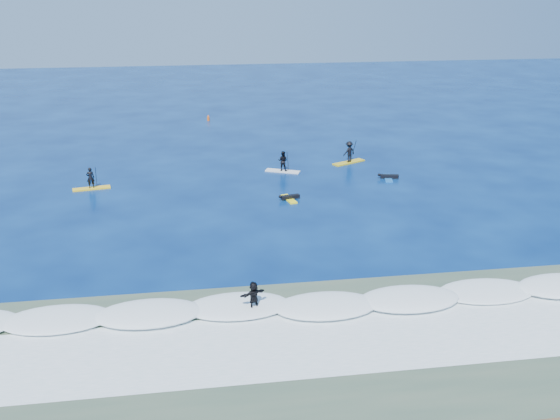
{
  "coord_description": "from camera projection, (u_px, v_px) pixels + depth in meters",
  "views": [
    {
      "loc": [
        -4.83,
        -35.08,
        14.21
      ],
      "look_at": [
        0.65,
        1.48,
        0.6
      ],
      "focal_mm": 40.0,
      "sensor_mm": 36.0,
      "label": 1
    }
  ],
  "objects": [
    {
      "name": "ground",
      "position": [
        273.0,
        228.0,
        38.14
      ],
      "size": [
        160.0,
        160.0,
        0.0
      ],
      "primitive_type": "plane",
      "color": "#031846",
      "rests_on": "ground"
    },
    {
      "name": "sup_paddler_right",
      "position": [
        349.0,
        153.0,
        51.51
      ],
      "size": [
        3.02,
        2.05,
        2.11
      ],
      "rotation": [
        0.0,
        0.0,
        0.48
      ],
      "color": "gold",
      "rests_on": "ground"
    },
    {
      "name": "wave_surfer",
      "position": [
        254.0,
        297.0,
        28.05
      ],
      "size": [
        2.05,
        1.31,
        1.45
      ],
      "rotation": [
        0.0,
        0.0,
        0.41
      ],
      "color": "white",
      "rests_on": "breaking_wave"
    },
    {
      "name": "prone_paddler_near",
      "position": [
        289.0,
        198.0,
        43.03
      ],
      "size": [
        1.52,
        1.98,
        0.4
      ],
      "rotation": [
        0.0,
        0.0,
        1.78
      ],
      "color": "yellow",
      "rests_on": "ground"
    },
    {
      "name": "breaking_wave",
      "position": [
        303.0,
        307.0,
        28.86
      ],
      "size": [
        40.0,
        6.0,
        0.3
      ],
      "primitive_type": "cube",
      "color": "white",
      "rests_on": "ground"
    },
    {
      "name": "marker_buoy",
      "position": [
        208.0,
        118.0,
        67.29
      ],
      "size": [
        0.28,
        0.28,
        0.67
      ],
      "rotation": [
        0.0,
        0.0,
        0.1
      ],
      "color": "#DC5413",
      "rests_on": "ground"
    },
    {
      "name": "shallow_water",
      "position": [
        321.0,
        355.0,
        25.14
      ],
      "size": [
        90.0,
        13.0,
        0.01
      ],
      "primitive_type": "cube",
      "color": "#394E3D",
      "rests_on": "ground"
    },
    {
      "name": "sup_paddler_left",
      "position": [
        91.0,
        181.0,
        45.08
      ],
      "size": [
        2.73,
        1.12,
        1.86
      ],
      "rotation": [
        0.0,
        0.0,
        0.18
      ],
      "color": "yellow",
      "rests_on": "ground"
    },
    {
      "name": "sup_paddler_center",
      "position": [
        283.0,
        163.0,
        49.15
      ],
      "size": [
        2.78,
        1.79,
        1.93
      ],
      "rotation": [
        0.0,
        0.0,
        -0.44
      ],
      "color": "silver",
      "rests_on": "ground"
    },
    {
      "name": "whitewater",
      "position": [
        316.0,
        342.0,
        26.07
      ],
      "size": [
        34.0,
        5.0,
        0.02
      ],
      "primitive_type": "cube",
      "color": "silver",
      "rests_on": "ground"
    },
    {
      "name": "prone_paddler_far",
      "position": [
        388.0,
        177.0,
        47.56
      ],
      "size": [
        1.6,
        2.08,
        0.42
      ],
      "rotation": [
        0.0,
        0.0,
        1.35
      ],
      "color": "#175DAE",
      "rests_on": "ground"
    }
  ]
}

